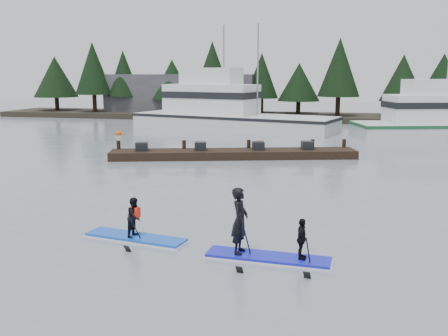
% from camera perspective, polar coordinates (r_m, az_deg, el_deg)
% --- Properties ---
extents(ground, '(160.00, 160.00, 0.00)m').
position_cam_1_polar(ground, '(15.68, -5.03, -7.92)').
color(ground, slate).
rests_on(ground, ground).
extents(far_shore, '(70.00, 8.00, 0.60)m').
position_cam_1_polar(far_shore, '(56.50, 8.36, 5.79)').
color(far_shore, '#2D281E').
rests_on(far_shore, ground).
extents(treeline, '(60.00, 4.00, 8.00)m').
position_cam_1_polar(treeline, '(56.52, 8.35, 5.48)').
color(treeline, black).
rests_on(treeline, ground).
extents(waterfront_building, '(18.00, 6.00, 5.00)m').
position_cam_1_polar(waterfront_building, '(61.09, -4.75, 8.29)').
color(waterfront_building, '#4C4C51').
rests_on(waterfront_building, ground).
extents(fishing_boat_large, '(19.45, 9.83, 10.45)m').
position_cam_1_polar(fishing_boat_large, '(45.99, 0.35, 5.44)').
color(fishing_boat_large, silver).
rests_on(fishing_boat_large, ground).
extents(fishing_boat_medium, '(15.99, 8.49, 9.03)m').
position_cam_1_polar(fishing_boat_medium, '(43.67, 24.15, 4.03)').
color(fishing_boat_medium, silver).
rests_on(fishing_boat_medium, ground).
extents(floating_dock, '(14.74, 6.01, 0.49)m').
position_cam_1_polar(floating_dock, '(30.16, 1.10, 1.61)').
color(floating_dock, black).
rests_on(floating_dock, ground).
extents(buoy_b, '(0.63, 0.63, 0.63)m').
position_cam_1_polar(buoy_b, '(35.07, 4.14, 2.46)').
color(buoy_b, '#E7550B').
rests_on(buoy_b, ground).
extents(buoy_a, '(0.51, 0.51, 0.51)m').
position_cam_1_polar(buoy_a, '(42.59, -11.98, 3.70)').
color(buoy_a, '#E7550B').
rests_on(buoy_a, ground).
extents(paddleboard_solo, '(3.29, 1.33, 1.81)m').
position_cam_1_polar(paddleboard_solo, '(15.55, -10.12, -6.60)').
color(paddleboard_solo, blue).
rests_on(paddleboard_solo, ground).
extents(paddleboard_duo, '(3.43, 1.19, 2.48)m').
position_cam_1_polar(paddleboard_duo, '(13.72, 4.09, -7.66)').
color(paddleboard_duo, '#151ACA').
rests_on(paddleboard_duo, ground).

